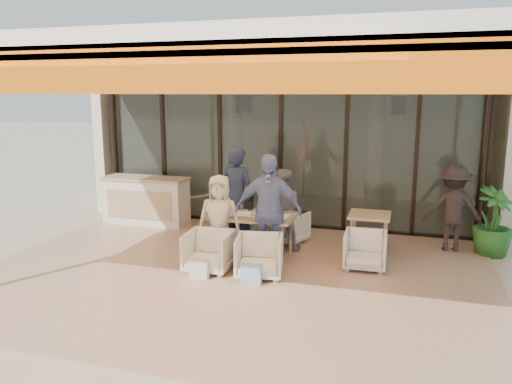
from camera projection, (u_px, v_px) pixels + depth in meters
ground at (233, 273)px, 7.89m from camera, size 70.00×70.00×0.00m
terrace_floor at (233, 273)px, 7.89m from camera, size 8.00×6.00×0.01m
terrace_structure at (225, 61)px, 7.01m from camera, size 8.00×6.00×3.40m
glass_storefront at (281, 152)px, 10.40m from camera, size 8.08×0.10×3.20m
interior_block at (304, 116)px, 12.44m from camera, size 9.05×3.62×3.52m
host_counter at (146, 200)px, 10.75m from camera, size 1.85×0.65×1.04m
dining_table at (251, 217)px, 8.64m from camera, size 1.50×0.90×0.93m
chair_far_left at (246, 221)px, 9.70m from camera, size 0.84×0.81×0.73m
chair_far_right at (288, 225)px, 9.47m from camera, size 0.82×0.79×0.67m
chair_near_left at (209, 250)px, 7.92m from camera, size 0.73×0.69×0.72m
chair_near_right at (259, 254)px, 7.68m from camera, size 0.82×0.79×0.72m
diner_navy at (237, 197)px, 9.12m from camera, size 0.74×0.55×1.88m
diner_grey at (281, 210)px, 8.92m from camera, size 0.84×0.73×1.50m
diner_cream at (220, 219)px, 8.32m from camera, size 0.78×0.57×1.49m
diner_periwinkle at (268, 211)px, 8.04m from camera, size 1.12×0.53×1.87m
tote_bag_cream at (199, 269)px, 7.58m from camera, size 0.30×0.10×0.34m
tote_bag_blue at (251, 275)px, 7.34m from camera, size 0.30×0.10×0.34m
side_table at (370, 220)px, 8.68m from camera, size 0.70×0.70×0.74m
side_chair at (365, 249)px, 8.04m from camera, size 0.69×0.65×0.68m
standing_woman at (453, 209)px, 8.86m from camera, size 1.05×0.66×1.57m
potted_palm at (493, 222)px, 8.67m from camera, size 0.96×0.96×1.22m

